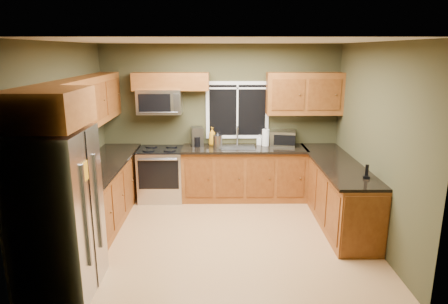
{
  "coord_description": "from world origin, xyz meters",
  "views": [
    {
      "loc": [
        0.0,
        -5.27,
        2.59
      ],
      "look_at": [
        0.05,
        0.35,
        1.15
      ],
      "focal_mm": 32.0,
      "sensor_mm": 36.0,
      "label": 1
    }
  ],
  "objects_px": {
    "range": "(161,174)",
    "cordless_phone": "(366,174)",
    "soap_bottle_a": "(212,136)",
    "refrigerator": "(58,213)",
    "paper_towel_roll": "(266,137)",
    "microwave": "(160,102)",
    "coffee_maker": "(197,137)",
    "toaster_oven": "(283,138)",
    "soap_bottle_b": "(260,140)",
    "kettle": "(218,141)"
  },
  "relations": [
    {
      "from": "paper_towel_roll",
      "to": "cordless_phone",
      "type": "xyz_separation_m",
      "value": [
        1.14,
        -1.88,
        -0.09
      ]
    },
    {
      "from": "refrigerator",
      "to": "cordless_phone",
      "type": "xyz_separation_m",
      "value": [
        3.67,
        1.05,
        0.1
      ]
    },
    {
      "from": "paper_towel_roll",
      "to": "soap_bottle_a",
      "type": "bearing_deg",
      "value": 177.67
    },
    {
      "from": "toaster_oven",
      "to": "soap_bottle_a",
      "type": "relative_size",
      "value": 1.51
    },
    {
      "from": "range",
      "to": "microwave",
      "type": "relative_size",
      "value": 1.23
    },
    {
      "from": "refrigerator",
      "to": "soap_bottle_a",
      "type": "height_order",
      "value": "refrigerator"
    },
    {
      "from": "coffee_maker",
      "to": "soap_bottle_a",
      "type": "xyz_separation_m",
      "value": [
        0.27,
        0.03,
        0.01
      ]
    },
    {
      "from": "paper_towel_roll",
      "to": "soap_bottle_a",
      "type": "height_order",
      "value": "soap_bottle_a"
    },
    {
      "from": "range",
      "to": "paper_towel_roll",
      "type": "relative_size",
      "value": 2.9
    },
    {
      "from": "paper_towel_roll",
      "to": "cordless_phone",
      "type": "height_order",
      "value": "paper_towel_roll"
    },
    {
      "from": "microwave",
      "to": "range",
      "type": "bearing_deg",
      "value": -89.98
    },
    {
      "from": "soap_bottle_b",
      "to": "refrigerator",
      "type": "bearing_deg",
      "value": -129.11
    },
    {
      "from": "kettle",
      "to": "soap_bottle_a",
      "type": "distance_m",
      "value": 0.26
    },
    {
      "from": "soap_bottle_a",
      "to": "cordless_phone",
      "type": "height_order",
      "value": "soap_bottle_a"
    },
    {
      "from": "range",
      "to": "toaster_oven",
      "type": "distance_m",
      "value": 2.24
    },
    {
      "from": "refrigerator",
      "to": "paper_towel_roll",
      "type": "distance_m",
      "value": 3.88
    },
    {
      "from": "refrigerator",
      "to": "coffee_maker",
      "type": "bearing_deg",
      "value": 65.75
    },
    {
      "from": "coffee_maker",
      "to": "soap_bottle_a",
      "type": "bearing_deg",
      "value": 6.46
    },
    {
      "from": "refrigerator",
      "to": "range",
      "type": "bearing_deg",
      "value": 76.03
    },
    {
      "from": "refrigerator",
      "to": "microwave",
      "type": "xyz_separation_m",
      "value": [
        0.69,
        2.91,
        0.83
      ]
    },
    {
      "from": "refrigerator",
      "to": "paper_towel_roll",
      "type": "xyz_separation_m",
      "value": [
        2.54,
        2.93,
        0.19
      ]
    },
    {
      "from": "cordless_phone",
      "to": "soap_bottle_a",
      "type": "bearing_deg",
      "value": 137.38
    },
    {
      "from": "refrigerator",
      "to": "cordless_phone",
      "type": "relative_size",
      "value": 9.56
    },
    {
      "from": "coffee_maker",
      "to": "kettle",
      "type": "relative_size",
      "value": 1.18
    },
    {
      "from": "cordless_phone",
      "to": "microwave",
      "type": "bearing_deg",
      "value": 148.13
    },
    {
      "from": "refrigerator",
      "to": "coffee_maker",
      "type": "distance_m",
      "value": 3.23
    },
    {
      "from": "kettle",
      "to": "cordless_phone",
      "type": "relative_size",
      "value": 1.5
    },
    {
      "from": "coffee_maker",
      "to": "kettle",
      "type": "xyz_separation_m",
      "value": [
        0.37,
        -0.21,
        -0.03
      ]
    },
    {
      "from": "toaster_oven",
      "to": "paper_towel_roll",
      "type": "relative_size",
      "value": 1.51
    },
    {
      "from": "toaster_oven",
      "to": "soap_bottle_b",
      "type": "bearing_deg",
      "value": 168.34
    },
    {
      "from": "refrigerator",
      "to": "toaster_oven",
      "type": "relative_size",
      "value": 3.68
    },
    {
      "from": "refrigerator",
      "to": "paper_towel_roll",
      "type": "height_order",
      "value": "refrigerator"
    },
    {
      "from": "range",
      "to": "paper_towel_roll",
      "type": "xyz_separation_m",
      "value": [
        1.85,
        0.16,
        0.62
      ]
    },
    {
      "from": "coffee_maker",
      "to": "cordless_phone",
      "type": "bearing_deg",
      "value": -38.78
    },
    {
      "from": "range",
      "to": "cordless_phone",
      "type": "height_order",
      "value": "cordless_phone"
    },
    {
      "from": "microwave",
      "to": "cordless_phone",
      "type": "height_order",
      "value": "microwave"
    },
    {
      "from": "soap_bottle_b",
      "to": "cordless_phone",
      "type": "relative_size",
      "value": 0.96
    },
    {
      "from": "toaster_oven",
      "to": "paper_towel_roll",
      "type": "bearing_deg",
      "value": 177.6
    },
    {
      "from": "range",
      "to": "soap_bottle_a",
      "type": "height_order",
      "value": "soap_bottle_a"
    },
    {
      "from": "microwave",
      "to": "soap_bottle_a",
      "type": "height_order",
      "value": "microwave"
    },
    {
      "from": "range",
      "to": "soap_bottle_a",
      "type": "bearing_deg",
      "value": 12.41
    },
    {
      "from": "kettle",
      "to": "microwave",
      "type": "bearing_deg",
      "value": 169.81
    },
    {
      "from": "paper_towel_roll",
      "to": "cordless_phone",
      "type": "bearing_deg",
      "value": -58.85
    },
    {
      "from": "range",
      "to": "coffee_maker",
      "type": "relative_size",
      "value": 2.83
    },
    {
      "from": "range",
      "to": "soap_bottle_b",
      "type": "xyz_separation_m",
      "value": [
        1.75,
        0.23,
        0.56
      ]
    },
    {
      "from": "paper_towel_roll",
      "to": "cordless_phone",
      "type": "relative_size",
      "value": 1.72
    },
    {
      "from": "toaster_oven",
      "to": "range",
      "type": "bearing_deg",
      "value": -176.11
    },
    {
      "from": "coffee_maker",
      "to": "paper_towel_roll",
      "type": "xyz_separation_m",
      "value": [
        1.21,
        -0.01,
        -0.01
      ]
    },
    {
      "from": "refrigerator",
      "to": "soap_bottle_b",
      "type": "distance_m",
      "value": 3.87
    },
    {
      "from": "range",
      "to": "paper_towel_roll",
      "type": "distance_m",
      "value": 1.96
    }
  ]
}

